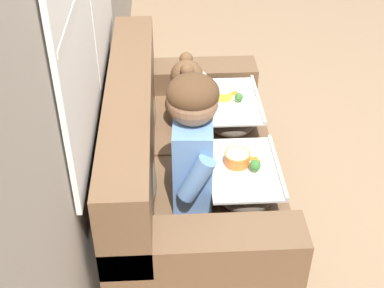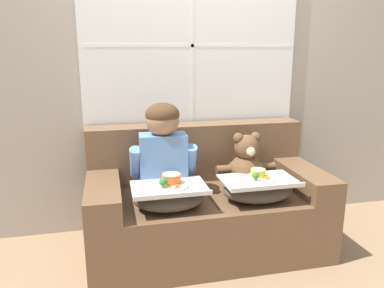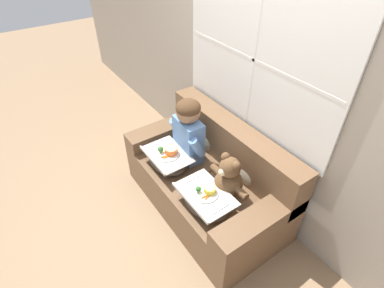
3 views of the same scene
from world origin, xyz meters
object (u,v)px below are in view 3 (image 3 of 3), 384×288
(child_figure, at_px, (188,127))
(lap_tray_child, at_px, (168,159))
(couch, at_px, (209,180))
(throw_pillow_behind_teddy, at_px, (248,170))
(throw_pillow_behind_child, at_px, (207,136))
(lap_tray_teddy, at_px, (205,199))
(teddy_bear, at_px, (228,179))

(child_figure, distance_m, lap_tray_child, 0.36)
(couch, height_order, throw_pillow_behind_teddy, couch)
(throw_pillow_behind_child, xyz_separation_m, lap_tray_teddy, (0.60, -0.47, -0.07))
(child_figure, bearing_deg, couch, 7.17)
(throw_pillow_behind_child, bearing_deg, teddy_bear, -21.21)
(child_figure, height_order, lap_tray_teddy, child_figure)
(couch, xyz_separation_m, child_figure, (-0.30, -0.04, 0.47))
(throw_pillow_behind_teddy, bearing_deg, teddy_bear, -90.01)
(teddy_bear, bearing_deg, throw_pillow_behind_teddy, 89.99)
(throw_pillow_behind_child, height_order, lap_tray_child, throw_pillow_behind_child)
(couch, relative_size, throw_pillow_behind_teddy, 5.31)
(child_figure, relative_size, lap_tray_child, 1.36)
(couch, distance_m, teddy_bear, 0.42)
(child_figure, height_order, teddy_bear, child_figure)
(throw_pillow_behind_child, xyz_separation_m, lap_tray_child, (0.00, -0.47, -0.07))
(throw_pillow_behind_child, height_order, child_figure, child_figure)
(couch, bearing_deg, lap_tray_child, -137.09)
(teddy_bear, distance_m, lap_tray_child, 0.65)
(teddy_bear, bearing_deg, couch, 171.97)
(throw_pillow_behind_child, height_order, throw_pillow_behind_teddy, throw_pillow_behind_child)
(throw_pillow_behind_teddy, xyz_separation_m, child_figure, (-0.60, -0.23, 0.20))
(couch, xyz_separation_m, throw_pillow_behind_child, (-0.30, 0.19, 0.27))
(child_figure, height_order, lap_tray_child, child_figure)
(child_figure, xyz_separation_m, lap_tray_child, (0.00, -0.24, -0.27))
(throw_pillow_behind_child, distance_m, child_figure, 0.31)
(teddy_bear, height_order, lap_tray_child, teddy_bear)
(throw_pillow_behind_child, xyz_separation_m, teddy_bear, (0.60, -0.23, 0.02))
(lap_tray_child, distance_m, lap_tray_teddy, 0.60)
(throw_pillow_behind_teddy, relative_size, teddy_bear, 0.70)
(teddy_bear, relative_size, lap_tray_teddy, 0.90)
(lap_tray_child, bearing_deg, throw_pillow_behind_child, 90.06)
(lap_tray_teddy, bearing_deg, teddy_bear, 90.00)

